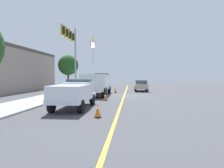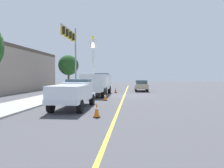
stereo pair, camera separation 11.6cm
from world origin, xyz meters
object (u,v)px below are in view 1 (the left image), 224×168
object	(u,v)px
utility_bucket_truck	(97,82)
traffic_cone_mid_rear	(116,90)
service_pickup_truck	(74,93)
traffic_signal_mast	(72,45)
traffic_cone_mid_front	(105,97)
traffic_cone_leading	(98,110)
passing_minivan	(141,85)

from	to	relation	value
utility_bucket_truck	traffic_cone_mid_rear	world-z (taller)	utility_bucket_truck
service_pickup_truck	traffic_signal_mast	world-z (taller)	traffic_signal_mast
traffic_cone_mid_front	traffic_signal_mast	bearing A→B (deg)	28.05
traffic_cone_leading	passing_minivan	bearing A→B (deg)	-20.11
service_pickup_truck	traffic_cone_mid_rear	distance (m)	13.80
passing_minivan	traffic_signal_mast	world-z (taller)	traffic_signal_mast
utility_bucket_truck	service_pickup_truck	world-z (taller)	utility_bucket_truck
utility_bucket_truck	service_pickup_truck	xyz separation A→B (m)	(-9.85, 1.84, -0.50)
service_pickup_truck	passing_minivan	size ratio (longest dim) A/B	1.16
passing_minivan	traffic_cone_mid_rear	size ratio (longest dim) A/B	6.27
traffic_cone_mid_rear	utility_bucket_truck	bearing A→B (deg)	141.42
utility_bucket_truck	traffic_cone_mid_front	size ratio (longest dim) A/B	12.28
passing_minivan	traffic_cone_mid_rear	xyz separation A→B (m)	(-2.96, 4.27, -0.58)
traffic_cone_leading	traffic_cone_mid_front	bearing A→B (deg)	-6.61
utility_bucket_truck	traffic_cone_leading	distance (m)	13.22
service_pickup_truck	traffic_cone_mid_front	xyz separation A→B (m)	(4.44, -2.50, -0.78)
service_pickup_truck	traffic_cone_mid_rear	xyz separation A→B (m)	(13.06, -4.41, -0.72)
utility_bucket_truck	traffic_cone_mid_front	distance (m)	5.59
traffic_cone_mid_rear	service_pickup_truck	bearing A→B (deg)	161.35
traffic_cone_leading	traffic_cone_mid_rear	bearing A→B (deg)	-9.72
traffic_cone_leading	traffic_cone_mid_rear	size ratio (longest dim) A/B	1.00
traffic_cone_leading	traffic_cone_mid_front	xyz separation A→B (m)	(7.75, -0.90, -0.06)
traffic_cone_mid_front	traffic_signal_mast	world-z (taller)	traffic_signal_mast
traffic_cone_mid_rear	traffic_cone_mid_front	bearing A→B (deg)	167.53
utility_bucket_truck	service_pickup_truck	distance (m)	10.03
passing_minivan	traffic_cone_leading	size ratio (longest dim) A/B	6.26
traffic_signal_mast	traffic_cone_mid_front	bearing A→B (deg)	-151.95
traffic_cone_leading	traffic_cone_mid_front	distance (m)	7.81
traffic_cone_leading	traffic_signal_mast	world-z (taller)	traffic_signal_mast
traffic_cone_mid_rear	traffic_signal_mast	bearing A→B (deg)	102.72
traffic_cone_leading	traffic_cone_mid_rear	distance (m)	16.61
service_pickup_truck	traffic_cone_leading	world-z (taller)	service_pickup_truck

